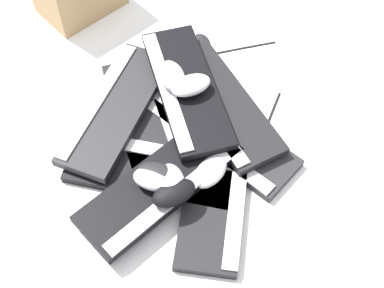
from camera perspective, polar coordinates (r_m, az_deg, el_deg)
The scene contains 18 objects.
ground_plane at distance 1.48m, azimuth 0.23°, elevation 2.26°, with size 3.20×3.20×0.00m, color white.
keyboard_0 at distance 1.35m, azimuth 2.64°, elevation -4.99°, with size 0.41×0.42×0.03m.
keyboard_1 at distance 1.44m, azimuth 3.00°, elevation 0.92°, with size 0.46×0.23×0.03m.
keyboard_2 at distance 1.47m, azimuth -4.85°, elevation 2.61°, with size 0.46×0.29×0.03m.
keyboard_3 at distance 1.38m, azimuth -4.27°, elevation -2.79°, with size 0.43×0.40×0.03m.
keyboard_4 at distance 1.47m, azimuth 3.08°, elevation 4.39°, with size 0.46×0.22×0.03m.
keyboard_5 at distance 1.33m, azimuth -3.31°, elevation -4.35°, with size 0.19×0.45×0.03m.
keyboard_6 at distance 1.47m, azimuth -8.14°, elevation 3.89°, with size 0.35×0.46×0.03m.
keyboard_7 at distance 1.46m, azimuth -0.69°, elevation 5.97°, with size 0.46×0.30×0.03m.
mouse_0 at distance 1.30m, azimuth -3.57°, elevation -3.34°, with size 0.11×0.07×0.04m, color black.
mouse_1 at distance 1.34m, azimuth 1.98°, elevation -2.93°, with size 0.11×0.07×0.04m, color silver.
mouse_2 at distance 1.29m, azimuth -3.93°, elevation -3.71°, with size 0.11×0.07×0.04m, color #B7B7BC.
mouse_3 at distance 1.27m, azimuth -1.95°, elevation -5.25°, with size 0.11×0.07×0.04m, color black.
mouse_4 at distance 1.64m, azimuth 0.89°, elevation 10.28°, with size 0.11×0.07×0.04m, color black.
mouse_5 at distance 1.28m, azimuth -2.21°, elevation -4.20°, with size 0.11×0.07×0.04m, color #B7B7BC.
mouse_6 at distance 1.44m, azimuth -2.22°, elevation 7.23°, with size 0.11×0.07×0.04m, color #B7B7BC.
mouse_7 at distance 1.42m, azimuth -0.14°, elevation 6.29°, with size 0.11×0.07×0.04m, color silver.
cable_0 at distance 1.55m, azimuth 4.01°, elevation 5.80°, with size 0.31×0.35×0.01m.
Camera 1 is at (0.68, -0.54, 1.19)m, focal length 50.00 mm.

